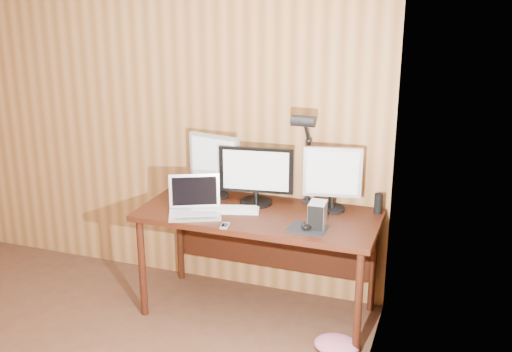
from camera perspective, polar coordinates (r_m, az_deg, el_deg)
The scene contains 13 objects.
desk at distance 4.11m, azimuth 0.57°, elevation -4.72°, with size 1.60×0.70×0.75m.
monitor_center at distance 4.09m, azimuth 0.02°, elevation 0.10°, with size 0.51×0.22×0.40m.
monitor_left at distance 4.22m, azimuth -3.98°, elevation 1.17°, with size 0.40×0.19×0.45m.
monitor_right at distance 3.99m, azimuth 7.28°, elevation -0.10°, with size 0.39×0.18×0.44m.
laptop at distance 3.99m, azimuth -5.85°, elevation -2.68°, with size 0.42×0.38×0.24m.
keyboard at distance 4.02m, azimuth -3.01°, elevation -3.19°, with size 0.48×0.26×0.02m.
mousepad at distance 3.75m, azimuth 4.90°, elevation -5.02°, with size 0.24×0.19×0.00m, color black.
mouse at distance 3.74m, azimuth 4.91°, elevation -4.71°, with size 0.07×0.11×0.04m, color black.
hard_drive at distance 3.75m, azimuth 5.86°, elevation -3.70°, with size 0.11×0.15×0.16m.
phone at distance 3.77m, azimuth -2.98°, elevation -4.75°, with size 0.06×0.10×0.01m.
speaker at distance 4.05m, azimuth 11.57°, elevation -2.58°, with size 0.06×0.06×0.13m, color black.
desk_lamp at distance 4.00m, azimuth 4.73°, elevation 2.88°, with size 0.16×0.23×0.69m.
fabric_pile at distance 3.93m, azimuth 7.68°, elevation -15.66°, with size 0.29×0.24×0.09m, color #B15672, non-canonical shape.
Camera 1 is at (2.15, -1.89, 2.20)m, focal length 42.00 mm.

